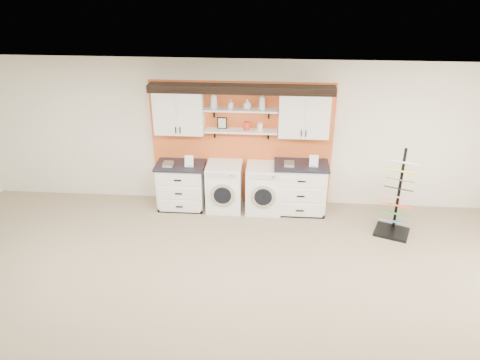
# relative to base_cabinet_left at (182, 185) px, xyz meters

# --- Properties ---
(floor) EXTENTS (10.00, 10.00, 0.00)m
(floor) POSITION_rel_base_cabinet_left_xyz_m (1.13, -3.64, -0.45)
(floor) COLOR gray
(floor) RESTS_ON ground
(ceiling) EXTENTS (10.00, 10.00, 0.00)m
(ceiling) POSITION_rel_base_cabinet_left_xyz_m (1.13, -3.64, 2.35)
(ceiling) COLOR white
(ceiling) RESTS_ON wall_back
(wall_back) EXTENTS (10.00, 0.00, 10.00)m
(wall_back) POSITION_rel_base_cabinet_left_xyz_m (1.13, 0.36, 0.95)
(wall_back) COLOR silver
(wall_back) RESTS_ON floor
(accent_panel) EXTENTS (3.40, 0.07, 2.40)m
(accent_panel) POSITION_rel_base_cabinet_left_xyz_m (1.13, 0.32, 0.75)
(accent_panel) COLOR #D45924
(accent_panel) RESTS_ON wall_back
(upper_cabinet_left) EXTENTS (0.90, 0.35, 0.84)m
(upper_cabinet_left) POSITION_rel_base_cabinet_left_xyz_m (-0.00, 0.15, 1.43)
(upper_cabinet_left) COLOR white
(upper_cabinet_left) RESTS_ON wall_back
(upper_cabinet_right) EXTENTS (0.90, 0.35, 0.84)m
(upper_cabinet_right) POSITION_rel_base_cabinet_left_xyz_m (2.26, 0.15, 1.43)
(upper_cabinet_right) COLOR white
(upper_cabinet_right) RESTS_ON wall_back
(shelf_lower) EXTENTS (1.32, 0.28, 0.03)m
(shelf_lower) POSITION_rel_base_cabinet_left_xyz_m (1.13, 0.16, 1.08)
(shelf_lower) COLOR white
(shelf_lower) RESTS_ON wall_back
(shelf_upper) EXTENTS (1.32, 0.28, 0.03)m
(shelf_upper) POSITION_rel_base_cabinet_left_xyz_m (1.13, 0.16, 1.48)
(shelf_upper) COLOR white
(shelf_upper) RESTS_ON wall_back
(crown_molding) EXTENTS (3.30, 0.41, 0.13)m
(crown_molding) POSITION_rel_base_cabinet_left_xyz_m (1.13, 0.17, 1.88)
(crown_molding) COLOR black
(crown_molding) RESTS_ON wall_back
(picture_frame) EXTENTS (0.18, 0.02, 0.22)m
(picture_frame) POSITION_rel_base_cabinet_left_xyz_m (0.78, 0.21, 1.21)
(picture_frame) COLOR black
(picture_frame) RESTS_ON shelf_lower
(canister_red) EXTENTS (0.11, 0.11, 0.16)m
(canister_red) POSITION_rel_base_cabinet_left_xyz_m (1.23, 0.16, 1.18)
(canister_red) COLOR red
(canister_red) RESTS_ON shelf_lower
(canister_cream) EXTENTS (0.10, 0.10, 0.14)m
(canister_cream) POSITION_rel_base_cabinet_left_xyz_m (1.48, 0.16, 1.17)
(canister_cream) COLOR silver
(canister_cream) RESTS_ON shelf_lower
(base_cabinet_left) EXTENTS (0.92, 0.66, 0.90)m
(base_cabinet_left) POSITION_rel_base_cabinet_left_xyz_m (0.00, 0.00, 0.00)
(base_cabinet_left) COLOR white
(base_cabinet_left) RESTS_ON floor
(base_cabinet_right) EXTENTS (1.00, 0.66, 0.98)m
(base_cabinet_right) POSITION_rel_base_cabinet_left_xyz_m (2.26, -0.00, 0.04)
(base_cabinet_right) COLOR white
(base_cabinet_right) RESTS_ON floor
(washer) EXTENTS (0.66, 0.71, 0.92)m
(washer) POSITION_rel_base_cabinet_left_xyz_m (0.83, -0.00, 0.01)
(washer) COLOR white
(washer) RESTS_ON floor
(dryer) EXTENTS (0.65, 0.71, 0.91)m
(dryer) POSITION_rel_base_cabinet_left_xyz_m (1.58, -0.00, 0.01)
(dryer) COLOR white
(dryer) RESTS_ON floor
(sample_rack) EXTENTS (0.70, 0.64, 1.55)m
(sample_rack) POSITION_rel_base_cabinet_left_xyz_m (3.87, -0.68, 0.06)
(sample_rack) COLOR black
(sample_rack) RESTS_ON floor
(soap_bottle_a) EXTENTS (0.17, 0.17, 0.33)m
(soap_bottle_a) POSITION_rel_base_cabinet_left_xyz_m (0.64, 0.16, 1.66)
(soap_bottle_a) COLOR silver
(soap_bottle_a) RESTS_ON shelf_upper
(soap_bottle_b) EXTENTS (0.09, 0.09, 0.16)m
(soap_bottle_b) POSITION_rel_base_cabinet_left_xyz_m (0.95, 0.16, 1.58)
(soap_bottle_b) COLOR silver
(soap_bottle_b) RESTS_ON shelf_upper
(soap_bottle_c) EXTENTS (0.15, 0.15, 0.19)m
(soap_bottle_c) POSITION_rel_base_cabinet_left_xyz_m (1.24, 0.16, 1.59)
(soap_bottle_c) COLOR silver
(soap_bottle_c) RESTS_ON shelf_upper
(soap_bottle_d) EXTENTS (0.16, 0.16, 0.31)m
(soap_bottle_d) POSITION_rel_base_cabinet_left_xyz_m (1.51, 0.16, 1.65)
(soap_bottle_d) COLOR silver
(soap_bottle_d) RESTS_ON shelf_upper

